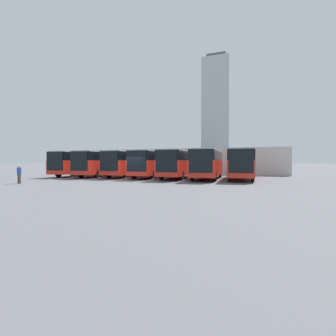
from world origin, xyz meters
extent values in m
plane|color=#5B5B60|center=(0.00, 0.00, 0.00)|extent=(600.00, 600.00, 0.00)
cube|color=red|center=(-10.81, -5.82, 1.30)|extent=(3.54, 11.09, 1.71)
cube|color=black|center=(-10.81, -5.82, 2.68)|extent=(3.49, 10.92, 1.05)
cube|color=black|center=(-11.30, -0.38, 2.08)|extent=(2.25, 0.24, 2.26)
cube|color=red|center=(-11.31, -0.38, 0.67)|extent=(2.44, 0.28, 0.40)
cube|color=silver|center=(-10.81, -5.82, 3.27)|extent=(3.40, 10.64, 0.12)
cylinder|color=black|center=(-12.25, -2.56, 0.50)|extent=(0.39, 1.03, 1.00)
cylinder|color=black|center=(-9.99, -2.36, 0.50)|extent=(0.39, 1.03, 1.00)
cylinder|color=black|center=(-11.64, -9.29, 0.50)|extent=(0.39, 1.03, 1.00)
cylinder|color=black|center=(-9.38, -9.09, 0.50)|extent=(0.39, 1.03, 1.00)
cube|color=#B2B2AD|center=(-9.01, -4.19, 0.07)|extent=(0.71, 5.21, 0.15)
cube|color=red|center=(-7.21, -4.98, 1.30)|extent=(3.54, 11.09, 1.71)
cube|color=black|center=(-7.21, -4.98, 2.68)|extent=(3.49, 10.92, 1.05)
cube|color=black|center=(-7.70, 0.46, 2.08)|extent=(2.25, 0.24, 2.26)
cube|color=red|center=(-7.70, 0.47, 0.67)|extent=(2.44, 0.28, 0.40)
cube|color=silver|center=(-7.21, -4.98, 3.27)|extent=(3.40, 10.64, 0.12)
cylinder|color=black|center=(-8.64, -1.72, 0.50)|extent=(0.39, 1.03, 1.00)
cylinder|color=black|center=(-6.38, -1.51, 0.50)|extent=(0.39, 1.03, 1.00)
cylinder|color=black|center=(-8.03, -8.45, 0.50)|extent=(0.39, 1.03, 1.00)
cylinder|color=black|center=(-5.77, -8.24, 0.50)|extent=(0.39, 1.03, 1.00)
cube|color=#B2B2AD|center=(-5.41, -3.35, 0.07)|extent=(0.71, 5.21, 0.15)
cube|color=red|center=(-3.60, -5.31, 1.30)|extent=(3.54, 11.09, 1.71)
cube|color=black|center=(-3.60, -5.31, 2.68)|extent=(3.49, 10.92, 1.05)
cube|color=black|center=(-4.10, 0.13, 2.08)|extent=(2.25, 0.24, 2.26)
cube|color=red|center=(-4.10, 0.14, 0.67)|extent=(2.44, 0.28, 0.40)
cube|color=silver|center=(-3.60, -5.31, 3.27)|extent=(3.40, 10.64, 0.12)
cylinder|color=black|center=(-5.04, -2.05, 0.50)|extent=(0.39, 1.03, 1.00)
cylinder|color=black|center=(-2.78, -1.84, 0.50)|extent=(0.39, 1.03, 1.00)
cylinder|color=black|center=(-4.43, -8.78, 0.50)|extent=(0.39, 1.03, 1.00)
cylinder|color=black|center=(-2.17, -8.58, 0.50)|extent=(0.39, 1.03, 1.00)
cube|color=#B2B2AD|center=(-1.80, -3.68, 0.07)|extent=(0.71, 5.21, 0.15)
cube|color=red|center=(0.00, -5.75, 1.30)|extent=(3.54, 11.09, 1.71)
cube|color=black|center=(0.00, -5.75, 2.68)|extent=(3.49, 10.92, 1.05)
cube|color=black|center=(-0.49, -0.31, 2.08)|extent=(2.25, 0.24, 2.26)
cube|color=red|center=(-0.49, -0.30, 0.67)|extent=(2.44, 0.28, 0.40)
cube|color=silver|center=(0.00, -5.75, 3.27)|extent=(3.40, 10.64, 0.12)
cylinder|color=black|center=(-1.43, -2.49, 0.50)|extent=(0.39, 1.03, 1.00)
cylinder|color=black|center=(0.82, -2.28, 0.50)|extent=(0.39, 1.03, 1.00)
cylinder|color=black|center=(-0.82, -9.22, 0.50)|extent=(0.39, 1.03, 1.00)
cylinder|color=black|center=(1.43, -9.01, 0.50)|extent=(0.39, 1.03, 1.00)
cube|color=#B2B2AD|center=(1.80, -4.11, 0.07)|extent=(0.71, 5.21, 0.15)
cube|color=red|center=(3.60, -5.94, 1.30)|extent=(3.54, 11.09, 1.71)
cube|color=black|center=(3.60, -5.94, 2.68)|extent=(3.49, 10.92, 1.05)
cube|color=black|center=(3.11, -0.50, 2.08)|extent=(2.25, 0.24, 2.26)
cube|color=red|center=(3.11, -0.49, 0.67)|extent=(2.44, 0.28, 0.40)
cube|color=silver|center=(3.60, -5.94, 3.27)|extent=(3.40, 10.64, 0.12)
cylinder|color=black|center=(2.17, -2.68, 0.50)|extent=(0.39, 1.03, 1.00)
cylinder|color=black|center=(4.43, -2.47, 0.50)|extent=(0.39, 1.03, 1.00)
cylinder|color=black|center=(2.78, -9.41, 0.50)|extent=(0.39, 1.03, 1.00)
cylinder|color=black|center=(5.04, -9.20, 0.50)|extent=(0.39, 1.03, 1.00)
cube|color=#B2B2AD|center=(5.41, -4.31, 0.07)|extent=(0.71, 5.21, 0.15)
cube|color=red|center=(7.21, -5.29, 1.30)|extent=(3.54, 11.09, 1.71)
cube|color=black|center=(7.21, -5.29, 2.68)|extent=(3.49, 10.92, 1.05)
cube|color=black|center=(6.71, 0.15, 2.08)|extent=(2.25, 0.24, 2.26)
cube|color=red|center=(6.71, 0.16, 0.67)|extent=(2.44, 0.28, 0.40)
cube|color=silver|center=(7.21, -5.29, 3.27)|extent=(3.40, 10.64, 0.12)
cylinder|color=black|center=(5.77, -2.03, 0.50)|extent=(0.39, 1.03, 1.00)
cylinder|color=black|center=(8.03, -1.82, 0.50)|extent=(0.39, 1.03, 1.00)
cylinder|color=black|center=(6.38, -8.76, 0.50)|extent=(0.39, 1.03, 1.00)
cylinder|color=black|center=(8.64, -8.56, 0.50)|extent=(0.39, 1.03, 1.00)
cube|color=#B2B2AD|center=(9.01, -3.66, 0.07)|extent=(0.71, 5.21, 0.15)
cube|color=red|center=(10.81, -5.34, 1.30)|extent=(3.54, 11.09, 1.71)
cube|color=black|center=(10.81, -5.34, 2.68)|extent=(3.49, 10.92, 1.05)
cube|color=black|center=(10.32, 0.10, 2.08)|extent=(2.25, 0.24, 2.26)
cube|color=red|center=(10.32, 0.11, 0.67)|extent=(2.44, 0.28, 0.40)
cube|color=silver|center=(10.81, -5.34, 3.27)|extent=(3.40, 10.64, 0.12)
cylinder|color=black|center=(9.38, -2.08, 0.50)|extent=(0.39, 1.03, 1.00)
cylinder|color=black|center=(11.64, -1.88, 0.50)|extent=(0.39, 1.03, 1.00)
cylinder|color=black|center=(9.99, -8.81, 0.50)|extent=(0.39, 1.03, 1.00)
cylinder|color=black|center=(12.25, -8.61, 0.50)|extent=(0.39, 1.03, 1.00)
cylinder|color=brown|center=(7.44, 7.23, 0.41)|extent=(0.22, 0.22, 0.82)
cylinder|color=brown|center=(7.65, 7.20, 0.41)|extent=(0.22, 0.22, 0.82)
cylinder|color=#2D4C99|center=(7.54, 7.22, 1.14)|extent=(0.43, 0.43, 0.65)
sphere|color=tan|center=(7.54, 7.22, 1.57)|extent=(0.22, 0.22, 0.22)
cube|color=beige|center=(0.00, -21.49, 2.06)|extent=(33.50, 12.29, 4.12)
cube|color=silver|center=(0.00, -29.13, 3.87)|extent=(33.50, 3.00, 0.24)
cylinder|color=slate|center=(-11.73, -30.23, 1.94)|extent=(0.20, 0.20, 3.87)
cylinder|color=slate|center=(11.73, -30.23, 1.94)|extent=(0.20, 0.20, 3.87)
cube|color=#ADB2B7|center=(16.59, -142.05, 33.10)|extent=(16.83, 16.83, 66.20)
cube|color=#4C4C51|center=(16.59, -142.05, 67.40)|extent=(11.78, 11.78, 2.40)
camera|label=1|loc=(-13.64, 24.61, 2.00)|focal=28.00mm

